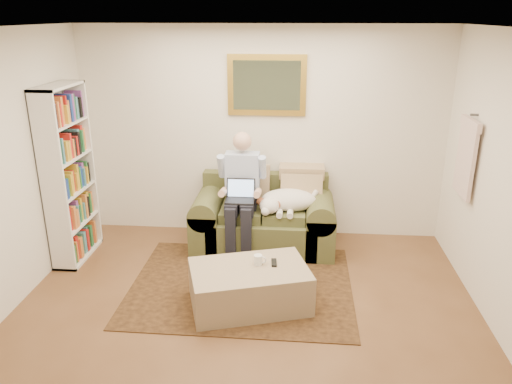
# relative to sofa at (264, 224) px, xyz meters

# --- Properties ---
(room_shell) EXTENTS (4.51, 5.00, 2.61)m
(room_shell) POSITION_rel_sofa_xyz_m (-0.07, -1.68, 1.01)
(room_shell) COLOR brown
(room_shell) RESTS_ON ground
(rug) EXTENTS (2.31, 1.86, 0.01)m
(rug) POSITION_rel_sofa_xyz_m (-0.16, -0.97, -0.29)
(rug) COLOR black
(rug) RESTS_ON room_shell
(sofa) EXTENTS (1.69, 0.86, 1.01)m
(sofa) POSITION_rel_sofa_xyz_m (0.00, 0.00, 0.00)
(sofa) COLOR brown
(sofa) RESTS_ON room_shell
(seated_man) EXTENTS (0.56, 0.80, 1.42)m
(seated_man) POSITION_rel_sofa_xyz_m (-0.25, -0.16, 0.42)
(seated_man) COLOR #8C9FD8
(seated_man) RESTS_ON sofa
(laptop) EXTENTS (0.33, 0.26, 0.24)m
(laptop) POSITION_rel_sofa_xyz_m (-0.25, -0.22, 0.45)
(laptop) COLOR black
(laptop) RESTS_ON seated_man
(sleeping_dog) EXTENTS (0.70, 0.44, 0.26)m
(sleeping_dog) POSITION_rel_sofa_xyz_m (0.30, -0.09, 0.35)
(sleeping_dog) COLOR white
(sleeping_dog) RESTS_ON sofa
(ottoman) EXTENTS (1.27, 1.01, 0.41)m
(ottoman) POSITION_rel_sofa_xyz_m (-0.04, -1.33, -0.09)
(ottoman) COLOR tan
(ottoman) RESTS_ON room_shell
(coffee_mug) EXTENTS (0.08, 0.08, 0.10)m
(coffee_mug) POSITION_rel_sofa_xyz_m (0.03, -1.25, 0.16)
(coffee_mug) COLOR white
(coffee_mug) RESTS_ON ottoman
(tv_remote) EXTENTS (0.06, 0.15, 0.02)m
(tv_remote) POSITION_rel_sofa_xyz_m (0.19, -1.22, 0.12)
(tv_remote) COLOR black
(tv_remote) RESTS_ON ottoman
(bookshelf) EXTENTS (0.28, 0.80, 2.00)m
(bookshelf) POSITION_rel_sofa_xyz_m (-2.17, -0.44, 0.71)
(bookshelf) COLOR white
(bookshelf) RESTS_ON room_shell
(wall_mirror) EXTENTS (0.94, 0.04, 0.72)m
(wall_mirror) POSITION_rel_sofa_xyz_m (0.00, 0.43, 1.61)
(wall_mirror) COLOR gold
(wall_mirror) RESTS_ON room_shell
(hanging_shirt) EXTENTS (0.06, 0.52, 0.90)m
(hanging_shirt) POSITION_rel_sofa_xyz_m (2.12, -0.44, 1.06)
(hanging_shirt) COLOR beige
(hanging_shirt) RESTS_ON room_shell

